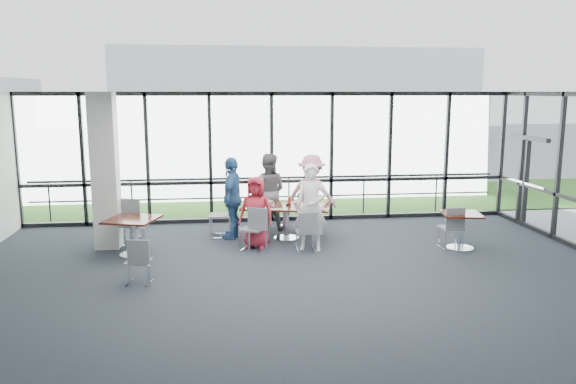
{
  "coord_description": "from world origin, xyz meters",
  "views": [
    {
      "loc": [
        -1.26,
        -8.71,
        3.2
      ],
      "look_at": [
        0.15,
        2.91,
        1.1
      ],
      "focal_mm": 35.0,
      "sensor_mm": 36.0,
      "label": 1
    }
  ],
  "objects": [
    {
      "name": "menu_c",
      "position": [
        0.41,
        3.55,
        0.75
      ],
      "size": [
        0.29,
        0.21,
        0.0
      ],
      "primitive_type": "cube",
      "rotation": [
        0.0,
        0.0,
        0.01
      ],
      "color": "beige",
      "rests_on": "main_table"
    },
    {
      "name": "diner_far_left",
      "position": [
        -0.17,
        4.18,
        0.89
      ],
      "size": [
        0.98,
        0.74,
        1.79
      ],
      "primitive_type": "imported",
      "rotation": [
        0.0,
        0.0,
        2.88
      ],
      "color": "slate",
      "rests_on": "ground"
    },
    {
      "name": "exit_door",
      "position": [
        6.0,
        3.75,
        1.05
      ],
      "size": [
        0.12,
        1.6,
        2.1
      ],
      "primitive_type": "cube",
      "color": "black",
      "rests_on": "ground"
    },
    {
      "name": "tumbler_d",
      "position": [
        -0.55,
        3.26,
        0.82
      ],
      "size": [
        0.07,
        0.07,
        0.15
      ],
      "primitive_type": "cylinder",
      "color": "white",
      "rests_on": "main_table"
    },
    {
      "name": "ceiling",
      "position": [
        0.0,
        0.0,
        3.2
      ],
      "size": [
        12.0,
        10.0,
        0.04
      ],
      "primitive_type": "cube",
      "color": "silver",
      "rests_on": "ground"
    },
    {
      "name": "chair_spare_r",
      "position": [
        3.43,
        2.03,
        0.44
      ],
      "size": [
        0.44,
        0.44,
        0.87
      ],
      "primitive_type": null,
      "rotation": [
        0.0,
        0.0,
        0.04
      ],
      "color": "slate",
      "rests_on": "ground"
    },
    {
      "name": "wall_front",
      "position": [
        0.0,
        -5.0,
        1.6
      ],
      "size": [
        12.0,
        0.1,
        3.2
      ],
      "primitive_type": "cube",
      "color": "silver",
      "rests_on": "ground"
    },
    {
      "name": "menu_b",
      "position": [
        0.86,
        2.77,
        0.75
      ],
      "size": [
        0.35,
        0.34,
        0.0
      ],
      "primitive_type": "cube",
      "rotation": [
        0.0,
        0.0,
        -0.66
      ],
      "color": "beige",
      "rests_on": "main_table"
    },
    {
      "name": "plate_nl",
      "position": [
        -0.43,
        2.99,
        0.76
      ],
      "size": [
        0.26,
        0.26,
        0.01
      ],
      "primitive_type": "cylinder",
      "color": "white",
      "rests_on": "main_table"
    },
    {
      "name": "menu_a",
      "position": [
        -0.09,
        2.81,
        0.75
      ],
      "size": [
        0.29,
        0.22,
        0.0
      ],
      "primitive_type": "cube",
      "rotation": [
        0.0,
        0.0,
        -0.1
      ],
      "color": "beige",
      "rests_on": "main_table"
    },
    {
      "name": "structural_column",
      "position": [
        -3.6,
        3.0,
        1.6
      ],
      "size": [
        0.5,
        0.5,
        3.2
      ],
      "primitive_type": "cube",
      "color": "silver",
      "rests_on": "ground"
    },
    {
      "name": "hangar_main",
      "position": [
        4.0,
        32.0,
        3.0
      ],
      "size": [
        24.0,
        10.0,
        6.0
      ],
      "primitive_type": "cube",
      "color": "silver",
      "rests_on": "ground"
    },
    {
      "name": "green_bottle",
      "position": [
        0.21,
        3.21,
        0.85
      ],
      "size": [
        0.05,
        0.05,
        0.2
      ],
      "primitive_type": "cylinder",
      "color": "#1B6A21",
      "rests_on": "main_table"
    },
    {
      "name": "chair_main_fl",
      "position": [
        -0.03,
        4.3,
        0.43
      ],
      "size": [
        0.5,
        0.5,
        0.87
      ],
      "primitive_type": null,
      "rotation": [
        0.0,
        0.0,
        2.93
      ],
      "color": "slate",
      "rests_on": "ground"
    },
    {
      "name": "tumbler_b",
      "position": [
        0.38,
        2.97,
        0.81
      ],
      "size": [
        0.06,
        0.06,
        0.13
      ],
      "primitive_type": "cylinder",
      "color": "white",
      "rests_on": "main_table"
    },
    {
      "name": "side_table_left",
      "position": [
        -3.0,
        2.31,
        0.64
      ],
      "size": [
        1.16,
        1.16,
        0.75
      ],
      "rotation": [
        0.0,
        0.0,
        -0.3
      ],
      "color": "#38160E",
      "rests_on": "ground"
    },
    {
      "name": "chair_spare_lb",
      "position": [
        -3.11,
        2.93,
        0.48
      ],
      "size": [
        0.59,
        0.59,
        0.96
      ],
      "primitive_type": null,
      "rotation": [
        0.0,
        0.0,
        2.84
      ],
      "color": "slate",
      "rests_on": "ground"
    },
    {
      "name": "diner_far_right",
      "position": [
        0.83,
        3.93,
        0.89
      ],
      "size": [
        1.29,
        1.03,
        1.77
      ],
      "primitive_type": "imported",
      "rotation": [
        0.0,
        0.0,
        2.69
      ],
      "color": "pink",
      "rests_on": "ground"
    },
    {
      "name": "chair_main_end",
      "position": [
        -1.28,
        3.54,
        0.49
      ],
      "size": [
        0.52,
        0.52,
        0.97
      ],
      "primitive_type": null,
      "rotation": [
        0.0,
        0.0,
        -1.66
      ],
      "color": "slate",
      "rests_on": "ground"
    },
    {
      "name": "side_table_right",
      "position": [
        3.62,
        1.98,
        0.61
      ],
      "size": [
        0.87,
        0.87,
        0.75
      ],
      "rotation": [
        0.0,
        0.0,
        -0.17
      ],
      "color": "#38160E",
      "rests_on": "ground"
    },
    {
      "name": "diner_near_right",
      "position": [
        0.55,
        2.29,
        0.89
      ],
      "size": [
        0.75,
        0.64,
        1.77
      ],
      "primitive_type": "imported",
      "rotation": [
        0.0,
        0.0,
        -0.29
      ],
      "color": "white",
      "rests_on": "ground"
    },
    {
      "name": "floor",
      "position": [
        0.0,
        0.0,
        -0.01
      ],
      "size": [
        12.0,
        10.0,
        0.02
      ],
      "primitive_type": "cube",
      "color": "#222832",
      "rests_on": "ground"
    },
    {
      "name": "diner_near_left",
      "position": [
        -0.55,
        2.6,
        0.75
      ],
      "size": [
        0.84,
        0.68,
        1.49
      ],
      "primitive_type": "imported",
      "rotation": [
        0.0,
        0.0,
        -0.33
      ],
      "color": "#B42333",
      "rests_on": "ground"
    },
    {
      "name": "main_table",
      "position": [
        0.15,
        3.21,
        0.62
      ],
      "size": [
        2.08,
        1.46,
        0.75
      ],
      "rotation": [
        0.0,
        0.0,
        -0.24
      ],
      "color": "#38160E",
      "rests_on": "ground"
    },
    {
      "name": "tumbler_c",
      "position": [
        0.26,
        3.46,
        0.81
      ],
      "size": [
        0.06,
        0.06,
        0.13
      ],
      "primitive_type": "cylinder",
      "color": "white",
      "rests_on": "main_table"
    },
    {
      "name": "ketchup_bottle",
      "position": [
        0.21,
        3.19,
        0.84
      ],
      "size": [
        0.06,
        0.06,
        0.18
      ],
      "primitive_type": "cylinder",
      "color": "#A32E12",
      "rests_on": "main_table"
    },
    {
      "name": "guard_rail",
      "position": [
        0.0,
        5.6,
        0.5
      ],
      "size": [
        12.0,
        0.06,
        0.06
      ],
      "primitive_type": "cylinder",
      "rotation": [
        0.0,
        1.57,
        0.0
      ],
      "color": "#2D2D33",
      "rests_on": "ground"
    },
    {
      "name": "plate_end",
      "position": [
        -0.67,
        3.41,
        0.76
      ],
      "size": [
        0.26,
        0.26,
        0.01
      ],
      "primitive_type": "cylinder",
      "color": "white",
      "rests_on": "main_table"
    },
    {
      "name": "plate_nr",
      "position": [
        0.59,
        2.72,
        0.76
      ],
      "size": [
        0.26,
        0.26,
        0.01
      ],
      "primitive_type": "cylinder",
      "color": "white",
      "rests_on": "main_table"
    },
    {
      "name": "chair_main_fr",
      "position": [
        0.76,
        4.0,
        0.41
      ],
      "size": [
        0.48,
        0.48,
        0.81
      ],
      "primitive_type": null,
      "rotation": [
        0.0,
        0.0,
        2.9
      ],
      "color": "slate",
      "rests_on": "ground"
    },
    {
      "name": "curtain_wall_back",
      "position": [
        0.0,
        5.0,
        1.6
      ],
      "size": [
        12.0,
        0.1,
        3.2
      ],
      "primitive_type": "cube",
      "color": "white",
      "rests_on": "ground"
    },
    {
      "name": "grass_strip",
      "position": [
        0.0,
        8.0,
        0.01
      ],
      "size": [
        80.0,
        5.0,
        0.01
      ],
      "primitive_type": "cube",
      "color": "#2E541B",
      "rests_on": "ground"
    },
    {
      "name": "chair_main_nr",
      "position": [
        0.44,
        2.19,
        0.41
      ],
      "size": [
        0.41,
        0.41,
        0.81
      ],
      "primitive_type": null,
      "rotation": [
        0.0,
        0.0,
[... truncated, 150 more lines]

